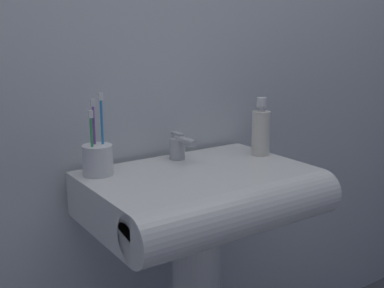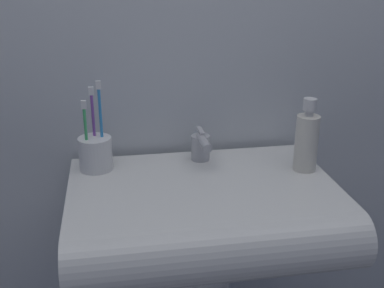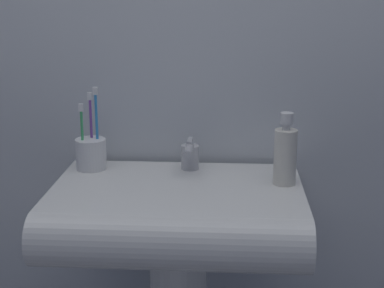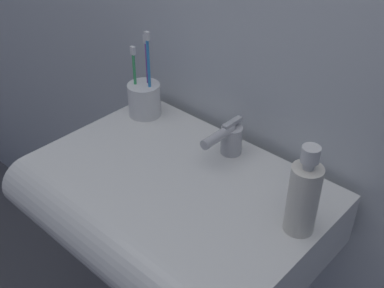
{
  "view_description": "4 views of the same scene",
  "coord_description": "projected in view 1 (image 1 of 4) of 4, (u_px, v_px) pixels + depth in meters",
  "views": [
    {
      "loc": [
        -0.74,
        -1.06,
        1.22
      ],
      "look_at": [
        -0.02,
        -0.0,
        0.92
      ],
      "focal_mm": 45.0,
      "sensor_mm": 36.0,
      "label": 1
    },
    {
      "loc": [
        -0.19,
        -1.0,
        1.33
      ],
      "look_at": [
        -0.02,
        0.0,
        0.93
      ],
      "focal_mm": 45.0,
      "sensor_mm": 36.0,
      "label": 2
    },
    {
      "loc": [
        0.13,
        -1.37,
        1.33
      ],
      "look_at": [
        0.04,
        -0.0,
        0.95
      ],
      "focal_mm": 55.0,
      "sensor_mm": 36.0,
      "label": 3
    },
    {
      "loc": [
        0.56,
        -0.58,
        1.47
      ],
      "look_at": [
        0.02,
        0.01,
        0.92
      ],
      "focal_mm": 45.0,
      "sensor_mm": 36.0,
      "label": 4
    }
  ],
  "objects": [
    {
      "name": "wall_back",
      "position": [
        152.0,
        37.0,
        1.46
      ],
      "size": [
        5.0,
        0.05,
        2.4
      ],
      "primitive_type": "cube",
      "color": "silver",
      "rests_on": "ground"
    },
    {
      "name": "faucet",
      "position": [
        179.0,
        146.0,
        1.45
      ],
      "size": [
        0.05,
        0.12,
        0.08
      ],
      "color": "#B7B7BC",
      "rests_on": "sink_basin"
    },
    {
      "name": "soap_bottle",
      "position": [
        261.0,
        131.0,
        1.5
      ],
      "size": [
        0.06,
        0.06,
        0.18
      ],
      "color": "silver",
      "rests_on": "sink_basin"
    },
    {
      "name": "sink_basin",
      "position": [
        206.0,
        196.0,
        1.33
      ],
      "size": [
        0.62,
        0.45,
        0.13
      ],
      "color": "white",
      "rests_on": "sink_pedestal"
    },
    {
      "name": "toothbrush_cup",
      "position": [
        98.0,
        159.0,
        1.3
      ],
      "size": [
        0.08,
        0.08,
        0.22
      ],
      "color": "white",
      "rests_on": "sink_basin"
    }
  ]
}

